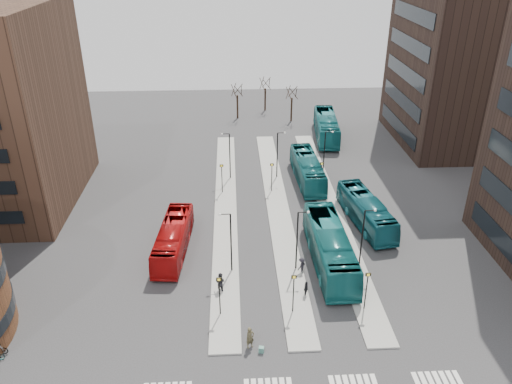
{
  "coord_description": "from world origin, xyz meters",
  "views": [
    {
      "loc": [
        -3.13,
        -20.09,
        27.9
      ],
      "look_at": [
        -0.8,
        24.35,
        5.0
      ],
      "focal_mm": 35.0,
      "sensor_mm": 36.0,
      "label": 1
    }
  ],
  "objects_px": {
    "commuter_c": "(302,265)",
    "teal_bus_a": "(330,247)",
    "teal_bus_b": "(307,169)",
    "teal_bus_c": "(366,211)",
    "traveller": "(250,338)",
    "commuter_a": "(220,282)",
    "red_bus": "(173,239)",
    "teal_bus_d": "(326,127)",
    "suitcase": "(261,350)",
    "commuter_b": "(306,289)"
  },
  "relations": [
    {
      "from": "commuter_c",
      "to": "teal_bus_a",
      "type": "bearing_deg",
      "value": 157.5
    },
    {
      "from": "teal_bus_b",
      "to": "teal_bus_c",
      "type": "height_order",
      "value": "teal_bus_b"
    },
    {
      "from": "teal_bus_a",
      "to": "commuter_c",
      "type": "height_order",
      "value": "teal_bus_a"
    },
    {
      "from": "teal_bus_c",
      "to": "traveller",
      "type": "relative_size",
      "value": 6.02
    },
    {
      "from": "commuter_a",
      "to": "commuter_c",
      "type": "distance_m",
      "value": 7.82
    },
    {
      "from": "teal_bus_c",
      "to": "commuter_c",
      "type": "relative_size",
      "value": 6.98
    },
    {
      "from": "traveller",
      "to": "teal_bus_a",
      "type": "bearing_deg",
      "value": 26.98
    },
    {
      "from": "teal_bus_b",
      "to": "teal_bus_c",
      "type": "xyz_separation_m",
      "value": [
        4.77,
        -10.83,
        -0.07
      ]
    },
    {
      "from": "red_bus",
      "to": "teal_bus_d",
      "type": "relative_size",
      "value": 0.83
    },
    {
      "from": "red_bus",
      "to": "commuter_a",
      "type": "height_order",
      "value": "red_bus"
    },
    {
      "from": "teal_bus_b",
      "to": "suitcase",
      "type": "bearing_deg",
      "value": -106.91
    },
    {
      "from": "commuter_a",
      "to": "teal_bus_c",
      "type": "bearing_deg",
      "value": -120.51
    },
    {
      "from": "teal_bus_d",
      "to": "suitcase",
      "type": "bearing_deg",
      "value": -100.86
    },
    {
      "from": "teal_bus_d",
      "to": "commuter_a",
      "type": "height_order",
      "value": "teal_bus_d"
    },
    {
      "from": "commuter_a",
      "to": "commuter_c",
      "type": "height_order",
      "value": "commuter_a"
    },
    {
      "from": "teal_bus_a",
      "to": "teal_bus_c",
      "type": "relative_size",
      "value": 1.17
    },
    {
      "from": "teal_bus_a",
      "to": "commuter_b",
      "type": "height_order",
      "value": "teal_bus_a"
    },
    {
      "from": "suitcase",
      "to": "commuter_b",
      "type": "bearing_deg",
      "value": 68.18
    },
    {
      "from": "teal_bus_b",
      "to": "commuter_c",
      "type": "relative_size",
      "value": 7.31
    },
    {
      "from": "commuter_a",
      "to": "teal_bus_d",
      "type": "bearing_deg",
      "value": -88.57
    },
    {
      "from": "suitcase",
      "to": "traveller",
      "type": "relative_size",
      "value": 0.26
    },
    {
      "from": "commuter_a",
      "to": "traveller",
      "type": "bearing_deg",
      "value": 133.36
    },
    {
      "from": "red_bus",
      "to": "teal_bus_c",
      "type": "bearing_deg",
      "value": 16.74
    },
    {
      "from": "teal_bus_b",
      "to": "teal_bus_a",
      "type": "bearing_deg",
      "value": -93.81
    },
    {
      "from": "red_bus",
      "to": "commuter_a",
      "type": "bearing_deg",
      "value": -49.49
    },
    {
      "from": "red_bus",
      "to": "teal_bus_b",
      "type": "distance_m",
      "value": 21.62
    },
    {
      "from": "teal_bus_d",
      "to": "commuter_c",
      "type": "distance_m",
      "value": 35.48
    },
    {
      "from": "teal_bus_d",
      "to": "traveller",
      "type": "xyz_separation_m",
      "value": [
        -13.55,
        -43.67,
        -0.86
      ]
    },
    {
      "from": "commuter_b",
      "to": "red_bus",
      "type": "bearing_deg",
      "value": 61.61
    },
    {
      "from": "traveller",
      "to": "suitcase",
      "type": "bearing_deg",
      "value": -60.31
    },
    {
      "from": "teal_bus_c",
      "to": "traveller",
      "type": "distance_m",
      "value": 22.09
    },
    {
      "from": "teal_bus_a",
      "to": "commuter_a",
      "type": "height_order",
      "value": "teal_bus_a"
    },
    {
      "from": "red_bus",
      "to": "teal_bus_b",
      "type": "height_order",
      "value": "teal_bus_b"
    },
    {
      "from": "teal_bus_d",
      "to": "teal_bus_c",
      "type": "bearing_deg",
      "value": -85.54
    },
    {
      "from": "teal_bus_c",
      "to": "commuter_b",
      "type": "height_order",
      "value": "teal_bus_c"
    },
    {
      "from": "teal_bus_b",
      "to": "teal_bus_d",
      "type": "xyz_separation_m",
      "value": [
        5.11,
        15.16,
        0.16
      ]
    },
    {
      "from": "traveller",
      "to": "teal_bus_d",
      "type": "bearing_deg",
      "value": 46.68
    },
    {
      "from": "commuter_b",
      "to": "teal_bus_c",
      "type": "bearing_deg",
      "value": -30.61
    },
    {
      "from": "teal_bus_a",
      "to": "commuter_a",
      "type": "bearing_deg",
      "value": -161.39
    },
    {
      "from": "teal_bus_a",
      "to": "teal_bus_c",
      "type": "bearing_deg",
      "value": 52.57
    },
    {
      "from": "red_bus",
      "to": "teal_bus_d",
      "type": "xyz_separation_m",
      "value": [
        20.53,
        30.31,
        0.3
      ]
    },
    {
      "from": "teal_bus_b",
      "to": "commuter_b",
      "type": "bearing_deg",
      "value": -100.66
    },
    {
      "from": "traveller",
      "to": "commuter_a",
      "type": "bearing_deg",
      "value": 82.49
    },
    {
      "from": "traveller",
      "to": "teal_bus_c",
      "type": "bearing_deg",
      "value": 27.15
    },
    {
      "from": "commuter_a",
      "to": "commuter_b",
      "type": "relative_size",
      "value": 1.23
    },
    {
      "from": "teal_bus_a",
      "to": "commuter_b",
      "type": "xyz_separation_m",
      "value": [
        -2.87,
        -4.78,
        -1.06
      ]
    },
    {
      "from": "commuter_c",
      "to": "commuter_a",
      "type": "bearing_deg",
      "value": -31.21
    },
    {
      "from": "teal_bus_a",
      "to": "commuter_b",
      "type": "bearing_deg",
      "value": -121.92
    },
    {
      "from": "teal_bus_c",
      "to": "commuter_a",
      "type": "relative_size",
      "value": 6.0
    },
    {
      "from": "red_bus",
      "to": "traveller",
      "type": "relative_size",
      "value": 5.76
    }
  ]
}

